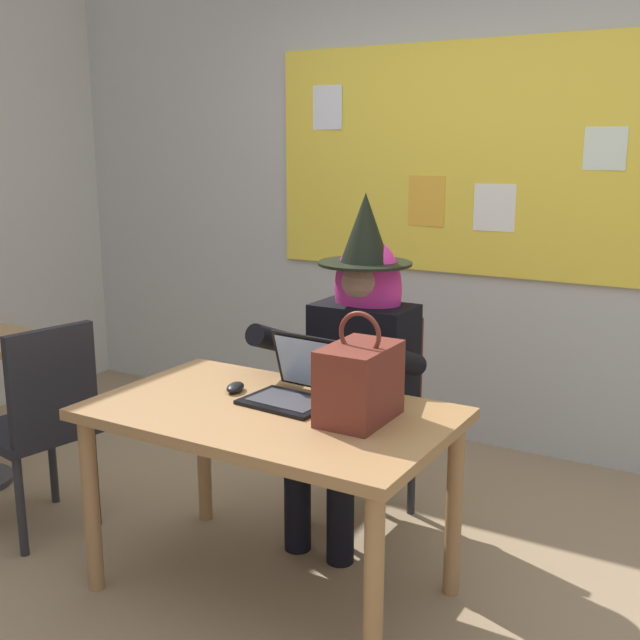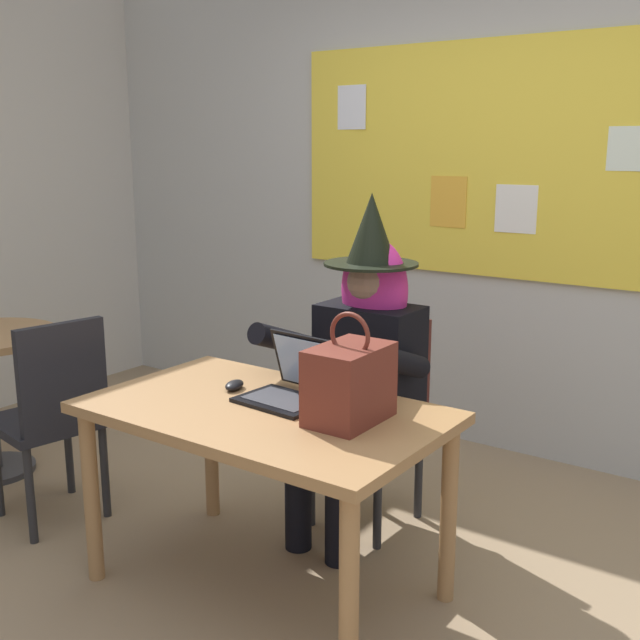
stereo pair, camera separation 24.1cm
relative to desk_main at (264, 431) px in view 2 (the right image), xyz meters
name	(u,v)px [view 2 (the right image)]	position (x,y,z in m)	size (l,w,h in m)	color
ground_plane	(296,600)	(0.14, 0.00, -0.63)	(24.00, 24.00, 0.00)	#937A5B
wall_back_bulletin	(508,169)	(0.14, 1.83, 0.88)	(5.69, 2.02, 2.99)	#B2B2AD
desk_main	(264,431)	(0.00, 0.00, 0.00)	(1.28, 0.78, 0.72)	#A37547
chair_at_desk	(376,407)	(0.02, 0.75, -0.12)	(0.43, 0.43, 0.90)	#4C1E19
person_costumed	(362,350)	(0.02, 0.62, 0.17)	(0.59, 0.66, 1.44)	black
laptop	(292,386)	(0.03, 0.13, 0.14)	(0.33, 0.32, 0.23)	black
computer_mouse	(234,385)	(-0.22, 0.09, 0.11)	(0.06, 0.10, 0.03)	black
handbag	(349,383)	(0.32, 0.06, 0.23)	(0.20, 0.30, 0.38)	maroon
chair_spare_by_window	(54,410)	(-1.07, -0.11, -0.10)	(0.49, 0.49, 0.92)	black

